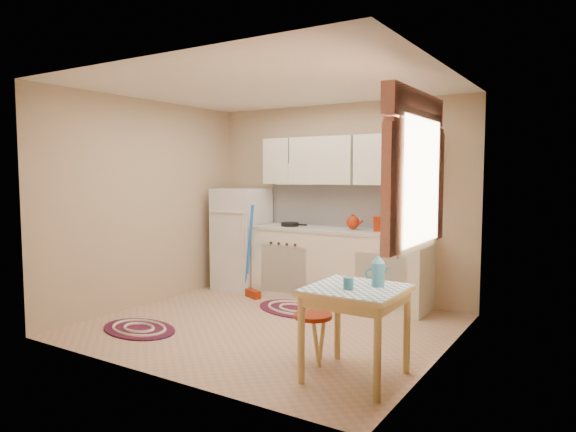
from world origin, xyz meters
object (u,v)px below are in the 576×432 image
object	(u,v)px
fridge	(241,239)
stool	(313,338)
base_cabinets	(338,267)
table	(355,333)

from	to	relation	value
fridge	stool	world-z (taller)	fridge
base_cabinets	fridge	bearing A→B (deg)	-178.06
base_cabinets	table	xyz separation A→B (m)	(1.19, -2.09, -0.08)
table	fridge	bearing A→B (deg)	142.55
fridge	stool	xyz separation A→B (m)	(2.22, -1.93, -0.49)
stool	table	bearing A→B (deg)	-14.69
table	stool	world-z (taller)	table
base_cabinets	stool	size ratio (longest dim) A/B	5.36
fridge	table	size ratio (longest dim) A/B	1.94
table	stool	distance (m)	0.48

